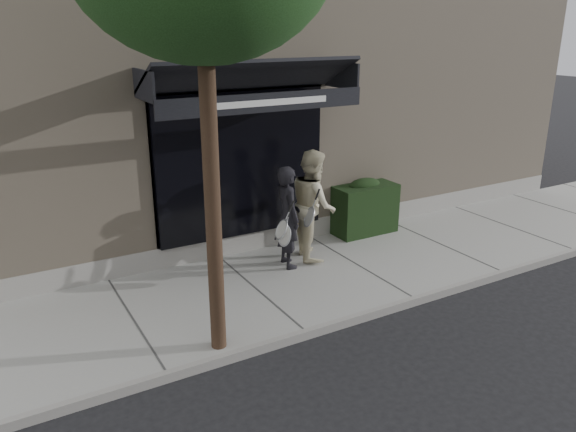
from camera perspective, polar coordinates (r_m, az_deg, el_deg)
ground at (r=10.20m, az=6.84°, el=-5.41°), size 80.00×80.00×0.00m
sidewalk at (r=10.17m, az=6.85°, el=-5.11°), size 20.00×3.00×0.12m
curb at (r=9.10m, az=12.71°, el=-8.40°), size 20.00×0.10×0.14m
building_facade at (r=13.66m, az=-5.46°, el=12.76°), size 14.30×8.04×5.64m
hedge at (r=11.52m, az=7.69°, el=0.94°), size 1.30×0.70×1.14m
pedestrian_front at (r=9.68m, az=-0.02°, el=-0.11°), size 0.68×0.89×1.80m
pedestrian_back at (r=10.07m, az=2.57°, el=1.19°), size 1.03×1.16×1.99m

